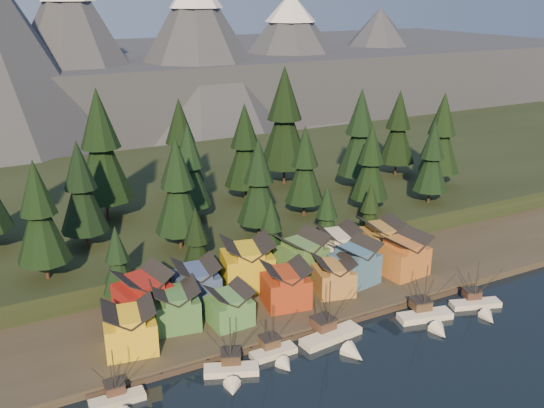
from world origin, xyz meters
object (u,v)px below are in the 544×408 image
boat_0 (118,396)px  house_front_0 (130,326)px  boat_1 (231,365)px  boat_6 (479,301)px  boat_3 (336,332)px  house_back_1 (196,283)px  boat_5 (429,311)px  boat_2 (276,347)px  house_front_1 (176,305)px  house_back_0 (143,294)px

boat_0 → house_front_0: bearing=67.5°
boat_1 → boat_6: bearing=19.3°
boat_3 → house_back_1: bearing=123.1°
boat_5 → house_front_0: (-52.64, 14.52, 3.68)m
boat_0 → boat_2: size_ratio=0.94×
boat_6 → house_front_1: bearing=179.2°
boat_3 → house_back_0: bearing=137.0°
boat_1 → house_back_1: house_back_1 is taller
house_front_1 → house_back_1: 8.37m
boat_1 → boat_3: boat_3 is taller
boat_2 → boat_6: boat_2 is taller
boat_3 → house_back_1: (-17.73, 21.83, 3.99)m
boat_6 → house_front_1: (-55.33, 18.97, 3.97)m
boat_0 → house_front_0: 13.68m
house_front_0 → house_front_1: house_front_0 is taller
house_front_0 → boat_3: bearing=-11.4°
house_front_1 → house_back_0: (-4.41, 5.15, 0.79)m
boat_1 → house_front_1: bearing=123.6°
house_back_0 → house_back_1: size_ratio=1.16×
boat_1 → boat_3: 20.44m
house_front_0 → house_back_0: 10.12m
boat_3 → boat_5: (19.40, -2.00, -0.01)m
boat_2 → boat_3: size_ratio=0.79×
boat_0 → boat_3: size_ratio=0.75×
house_back_0 → boat_2: bearing=-62.1°
house_back_1 → boat_1: bearing=-91.4°
boat_2 → boat_6: (43.00, -3.65, -0.23)m
boat_5 → boat_6: bearing=8.5°
boat_5 → house_back_0: size_ratio=1.15×
boat_2 → boat_5: size_ratio=0.88×
boat_0 → house_back_1: (20.78, 21.26, 4.36)m
house_back_1 → boat_2: bearing=-68.1°
boat_0 → boat_3: (38.52, -0.57, 0.37)m
boat_2 → house_back_1: bearing=105.8°
boat_0 → house_front_1: (14.62, 15.61, 3.95)m
house_front_1 → boat_5: bearing=-13.8°
boat_0 → boat_6: size_ratio=0.91×
boat_1 → boat_2: size_ratio=1.05×
boat_1 → boat_3: size_ratio=0.84×
house_front_0 → house_front_1: size_ratio=1.06×
boat_1 → house_back_0: house_back_0 is taller
boat_2 → house_back_0: bearing=128.7°
boat_3 → house_front_1: 29.08m
boat_3 → boat_6: boat_3 is taller
house_front_0 → house_back_1: 18.08m
house_back_1 → house_front_1: bearing=-132.0°
boat_1 → boat_3: (20.43, 0.46, 0.11)m
house_back_0 → boat_5: bearing=-37.4°
house_front_1 → house_back_1: house_back_1 is taller
boat_2 → boat_6: bearing=-5.4°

